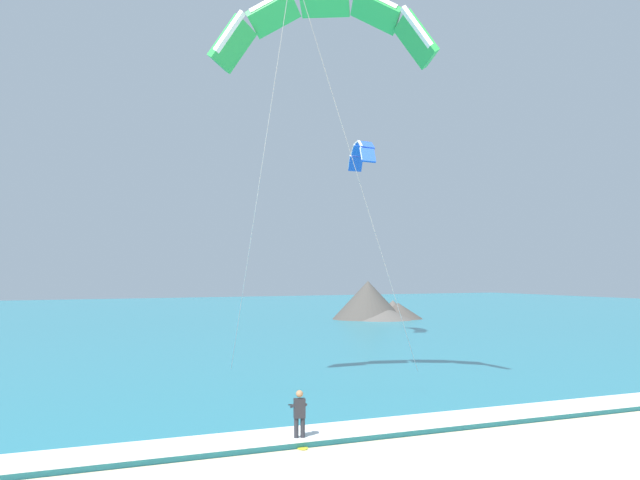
{
  "coord_description": "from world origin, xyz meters",
  "views": [
    {
      "loc": [
        -13.88,
        -10.01,
        5.4
      ],
      "look_at": [
        -0.98,
        15.85,
        6.47
      ],
      "focal_mm": 44.65,
      "sensor_mm": 36.0,
      "label": 1
    }
  ],
  "objects_px": {
    "kitesurfer": "(299,415)",
    "kite_distant": "(362,152)",
    "surfboard": "(299,445)",
    "kite_primary": "(324,22)"
  },
  "relations": [
    {
      "from": "surfboard",
      "to": "kite_distant",
      "type": "relative_size",
      "value": 0.26
    },
    {
      "from": "surfboard",
      "to": "kite_primary",
      "type": "distance_m",
      "value": 18.45
    },
    {
      "from": "kitesurfer",
      "to": "kite_distant",
      "type": "bearing_deg",
      "value": 57.33
    },
    {
      "from": "kitesurfer",
      "to": "kite_distant",
      "type": "height_order",
      "value": "kite_distant"
    },
    {
      "from": "kite_primary",
      "to": "surfboard",
      "type": "bearing_deg",
      "value": -121.47
    },
    {
      "from": "surfboard",
      "to": "kite_primary",
      "type": "bearing_deg",
      "value": 58.53
    },
    {
      "from": "surfboard",
      "to": "kite_distant",
      "type": "bearing_deg",
      "value": 57.34
    },
    {
      "from": "kite_distant",
      "to": "kitesurfer",
      "type": "bearing_deg",
      "value": -122.67
    },
    {
      "from": "kitesurfer",
      "to": "kite_primary",
      "type": "height_order",
      "value": "kite_primary"
    },
    {
      "from": "kite_distant",
      "to": "surfboard",
      "type": "bearing_deg",
      "value": -122.66
    }
  ]
}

